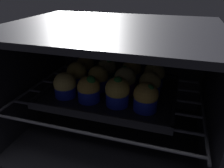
% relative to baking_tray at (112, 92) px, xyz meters
% --- Properties ---
extents(oven_cavity, '(0.59, 0.47, 0.37)m').
position_rel_baking_tray_xyz_m(oven_cavity, '(0.00, 0.03, 0.02)').
color(oven_cavity, black).
rests_on(oven_cavity, ground).
extents(oven_rack, '(0.55, 0.42, 0.01)m').
position_rel_baking_tray_xyz_m(oven_rack, '(0.00, -0.01, -0.01)').
color(oven_rack, '#51515B').
rests_on(oven_rack, oven_cavity).
extents(baking_tray, '(0.39, 0.31, 0.02)m').
position_rel_baking_tray_xyz_m(baking_tray, '(0.00, 0.00, 0.00)').
color(baking_tray, black).
rests_on(baking_tray, oven_rack).
extents(muffin_row0_col0, '(0.07, 0.07, 0.07)m').
position_rel_baking_tray_xyz_m(muffin_row0_col0, '(-0.12, -0.08, 0.04)').
color(muffin_row0_col0, '#1928B7').
rests_on(muffin_row0_col0, baking_tray).
extents(muffin_row0_col1, '(0.06, 0.06, 0.08)m').
position_rel_baking_tray_xyz_m(muffin_row0_col1, '(-0.04, -0.08, 0.04)').
color(muffin_row0_col1, '#1928B7').
rests_on(muffin_row0_col1, baking_tray).
extents(muffin_row0_col2, '(0.07, 0.07, 0.09)m').
position_rel_baking_tray_xyz_m(muffin_row0_col2, '(0.04, -0.08, 0.04)').
color(muffin_row0_col2, '#1928B7').
rests_on(muffin_row0_col2, baking_tray).
extents(muffin_row0_col3, '(0.07, 0.07, 0.08)m').
position_rel_baking_tray_xyz_m(muffin_row0_col3, '(0.12, -0.08, 0.04)').
color(muffin_row0_col3, '#1928B7').
rests_on(muffin_row0_col3, baking_tray).
extents(muffin_row1_col0, '(0.07, 0.07, 0.08)m').
position_rel_baking_tray_xyz_m(muffin_row1_col0, '(-0.12, 0.00, 0.04)').
color(muffin_row1_col0, '#1928B7').
rests_on(muffin_row1_col0, baking_tray).
extents(muffin_row1_col1, '(0.06, 0.06, 0.08)m').
position_rel_baking_tray_xyz_m(muffin_row1_col1, '(-0.04, -0.00, 0.04)').
color(muffin_row1_col1, '#1928B7').
rests_on(muffin_row1_col1, baking_tray).
extents(muffin_row1_col2, '(0.07, 0.07, 0.08)m').
position_rel_baking_tray_xyz_m(muffin_row1_col2, '(0.04, 0.00, 0.04)').
color(muffin_row1_col2, '#7A238C').
rests_on(muffin_row1_col2, baking_tray).
extents(muffin_row1_col3, '(0.06, 0.06, 0.08)m').
position_rel_baking_tray_xyz_m(muffin_row1_col3, '(0.12, 0.00, 0.04)').
color(muffin_row1_col3, '#1928B7').
rests_on(muffin_row1_col3, baking_tray).
extents(muffin_row2_col0, '(0.06, 0.06, 0.08)m').
position_rel_baking_tray_xyz_m(muffin_row2_col0, '(-0.12, 0.08, 0.04)').
color(muffin_row2_col0, '#1928B7').
rests_on(muffin_row2_col0, baking_tray).
extents(muffin_row2_col1, '(0.07, 0.07, 0.08)m').
position_rel_baking_tray_xyz_m(muffin_row2_col1, '(-0.04, 0.08, 0.04)').
color(muffin_row2_col1, '#0C8C84').
rests_on(muffin_row2_col1, baking_tray).
extents(muffin_row2_col2, '(0.06, 0.06, 0.08)m').
position_rel_baking_tray_xyz_m(muffin_row2_col2, '(0.04, 0.08, 0.04)').
color(muffin_row2_col2, '#1928B7').
rests_on(muffin_row2_col2, baking_tray).
extents(muffin_row2_col3, '(0.07, 0.07, 0.08)m').
position_rel_baking_tray_xyz_m(muffin_row2_col3, '(0.12, 0.08, 0.04)').
color(muffin_row2_col3, '#1928B7').
rests_on(muffin_row2_col3, baking_tray).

